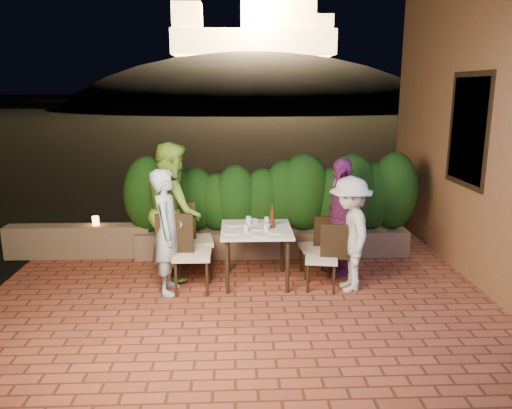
{
  "coord_description": "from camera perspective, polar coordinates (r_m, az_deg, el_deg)",
  "views": [
    {
      "loc": [
        -0.37,
        -5.18,
        2.55
      ],
      "look_at": [
        -0.1,
        1.25,
        1.05
      ],
      "focal_mm": 35.0,
      "sensor_mm": 36.0,
      "label": 1
    }
  ],
  "objects": [
    {
      "name": "ground",
      "position": [
        5.79,
        1.56,
        -13.22
      ],
      "size": [
        400.0,
        400.0,
        0.0
      ],
      "primitive_type": "plane",
      "color": "black",
      "rests_on": "ground"
    },
    {
      "name": "terrace_floor",
      "position": [
        6.27,
        1.24,
        -11.64
      ],
      "size": [
        7.0,
        6.0,
        0.15
      ],
      "primitive_type": "cube",
      "color": "brown",
      "rests_on": "ground"
    },
    {
      "name": "building_wall",
      "position": [
        8.2,
        27.13,
        11.38
      ],
      "size": [
        1.6,
        5.0,
        5.0
      ],
      "primitive_type": "cube",
      "color": "#94623A",
      "rests_on": "ground"
    },
    {
      "name": "window_pane",
      "position": [
        7.42,
        23.3,
        7.83
      ],
      "size": [
        0.08,
        1.0,
        1.4
      ],
      "primitive_type": "cube",
      "color": "black",
      "rests_on": "building_wall"
    },
    {
      "name": "window_frame",
      "position": [
        7.42,
        23.23,
        7.83
      ],
      "size": [
        0.06,
        1.15,
        1.55
      ],
      "primitive_type": "cube",
      "color": "black",
      "rests_on": "building_wall"
    },
    {
      "name": "planter",
      "position": [
        7.86,
        1.88,
        -4.27
      ],
      "size": [
        4.2,
        0.55,
        0.4
      ],
      "primitive_type": "cube",
      "color": "#735E49",
      "rests_on": "ground"
    },
    {
      "name": "hedge",
      "position": [
        7.67,
        1.92,
        1.09
      ],
      "size": [
        4.0,
        0.7,
        1.1
      ],
      "primitive_type": null,
      "color": "#12360E",
      "rests_on": "planter"
    },
    {
      "name": "parapet",
      "position": [
        8.19,
        -19.59,
        -3.95
      ],
      "size": [
        2.2,
        0.3,
        0.5
      ],
      "primitive_type": "cube",
      "color": "#735E49",
      "rests_on": "ground"
    },
    {
      "name": "hill",
      "position": [
        65.55,
        -0.32,
        7.43
      ],
      "size": [
        52.0,
        40.0,
        22.0
      ],
      "primitive_type": "ellipsoid",
      "color": "black",
      "rests_on": "ground"
    },
    {
      "name": "fortress",
      "position": [
        65.7,
        -0.33,
        20.12
      ],
      "size": [
        26.0,
        8.0,
        8.0
      ],
      "primitive_type": null,
      "color": "#FFCC7A",
      "rests_on": "hill"
    },
    {
      "name": "dining_table",
      "position": [
        6.69,
        0.04,
        -5.83
      ],
      "size": [
        0.93,
        0.93,
        0.75
      ],
      "primitive_type": null,
      "rotation": [
        0.0,
        0.0,
        -0.0
      ],
      "color": "white",
      "rests_on": "ground"
    },
    {
      "name": "plate_nw",
      "position": [
        6.4,
        -2.75,
        -3.17
      ],
      "size": [
        0.24,
        0.24,
        0.01
      ],
      "primitive_type": "cylinder",
      "color": "white",
      "rests_on": "dining_table"
    },
    {
      "name": "plate_sw",
      "position": [
        6.77,
        -2.54,
        -2.25
      ],
      "size": [
        0.23,
        0.23,
        0.01
      ],
      "primitive_type": "cylinder",
      "color": "white",
      "rests_on": "dining_table"
    },
    {
      "name": "plate_ne",
      "position": [
        6.41,
        2.33,
        -3.14
      ],
      "size": [
        0.21,
        0.21,
        0.01
      ],
      "primitive_type": "cylinder",
      "color": "white",
      "rests_on": "dining_table"
    },
    {
      "name": "plate_se",
      "position": [
        6.81,
        2.07,
        -2.14
      ],
      "size": [
        0.24,
        0.24,
        0.01
      ],
      "primitive_type": "cylinder",
      "color": "white",
      "rests_on": "dining_table"
    },
    {
      "name": "plate_centre",
      "position": [
        6.56,
        0.16,
        -2.74
      ],
      "size": [
        0.2,
        0.2,
        0.01
      ],
      "primitive_type": "cylinder",
      "color": "white",
      "rests_on": "dining_table"
    },
    {
      "name": "plate_front",
      "position": [
        6.27,
        0.47,
        -3.5
      ],
      "size": [
        0.21,
        0.21,
        0.01
      ],
      "primitive_type": "cylinder",
      "color": "white",
      "rests_on": "dining_table"
    },
    {
      "name": "glass_nw",
      "position": [
        6.41,
        -1.15,
        -2.72
      ],
      "size": [
        0.06,
        0.06,
        0.1
      ],
      "primitive_type": "cylinder",
      "color": "silver",
      "rests_on": "dining_table"
    },
    {
      "name": "glass_sw",
      "position": [
        6.73,
        -0.85,
        -1.85
      ],
      "size": [
        0.07,
        0.07,
        0.12
      ],
      "primitive_type": "cylinder",
      "color": "silver",
      "rests_on": "dining_table"
    },
    {
      "name": "glass_ne",
      "position": [
        6.44,
        1.18,
        -2.62
      ],
      "size": [
        0.06,
        0.06,
        0.1
      ],
      "primitive_type": "cylinder",
      "color": "silver",
      "rests_on": "dining_table"
    },
    {
      "name": "glass_se",
      "position": [
        6.75,
        1.22,
        -1.86
      ],
      "size": [
        0.06,
        0.06,
        0.11
      ],
      "primitive_type": "cylinder",
      "color": "silver",
      "rests_on": "dining_table"
    },
    {
      "name": "beer_bottle",
      "position": [
        6.58,
        1.88,
        -1.31
      ],
      "size": [
        0.06,
        0.06,
        0.32
      ],
      "primitive_type": null,
      "color": "#43220B",
      "rests_on": "dining_table"
    },
    {
      "name": "bowl",
      "position": [
        6.87,
        -0.33,
        -1.9
      ],
      "size": [
        0.2,
        0.2,
        0.04
      ],
      "primitive_type": "imported",
      "rotation": [
        0.0,
        0.0,
        0.39
      ],
      "color": "white",
      "rests_on": "dining_table"
    },
    {
      "name": "chair_left_front",
      "position": [
        6.43,
        -7.31,
        -5.48
      ],
      "size": [
        0.47,
        0.47,
        1.02
      ],
      "primitive_type": null,
      "rotation": [
        0.0,
        0.0,
        0.0
      ],
      "color": "black",
      "rests_on": "ground"
    },
    {
      "name": "chair_left_back",
      "position": [
        6.93,
        -7.05,
        -3.94
      ],
      "size": [
        0.55,
        0.55,
        1.05
      ],
      "primitive_type": null,
      "rotation": [
        0.0,
        0.0,
        0.13
      ],
      "color": "black",
      "rests_on": "ground"
    },
    {
      "name": "chair_right_front",
      "position": [
        6.51,
        7.48,
        -5.94
      ],
      "size": [
        0.47,
        0.47,
        0.87
      ],
      "primitive_type": null,
      "rotation": [
        0.0,
        0.0,
        2.97
      ],
      "color": "black",
      "rests_on": "ground"
    },
    {
      "name": "chair_right_back",
      "position": [
        6.97,
        6.74,
        -4.74
      ],
      "size": [
        0.43,
        0.43,
        0.85
      ],
      "primitive_type": null,
      "rotation": [
        0.0,
        0.0,
        3.23
      ],
      "color": "black",
      "rests_on": "ground"
    },
    {
      "name": "diner_blue",
      "position": [
        6.35,
        -10.09,
        -3.09
      ],
      "size": [
        0.39,
        0.59,
        1.6
      ],
      "primitive_type": "imported",
      "rotation": [
        0.0,
        0.0,
        1.56
      ],
      "color": "#9DB9CA",
      "rests_on": "ground"
    },
    {
      "name": "diner_green",
      "position": [
        6.89,
        -9.4,
        -0.62
      ],
      "size": [
        0.9,
        1.05,
        1.86
      ],
      "primitive_type": "imported",
      "rotation": [
        0.0,
        0.0,
        1.81
      ],
      "color": "#7AB739",
      "rests_on": "ground"
    },
    {
      "name": "diner_white",
      "position": [
        6.46,
        10.65,
        -3.34
      ],
      "size": [
        0.57,
        0.97,
        1.49
      ],
      "primitive_type": "imported",
      "rotation": [
        0.0,
        0.0,
        -1.55
      ],
      "color": "silver",
      "rests_on": "ground"
    },
    {
      "name": "diner_purple",
      "position": [
        6.98,
        9.68,
        -1.4
      ],
      "size": [
        0.49,
        1.0,
        1.64
      ],
      "primitive_type": "imported",
      "rotation": [
        0.0,
        0.0,
        -1.48
      ],
      "color": "#722668",
      "rests_on": "ground"
    },
    {
      "name": "parapet_lamp",
      "position": [
        8.03,
        -17.86,
        -1.79
      ],
      "size": [
        0.1,
        0.1,
        0.14
      ],
      "primitive_type": "cylinder",
      "color": "orange",
      "rests_on": "parapet"
    }
  ]
}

